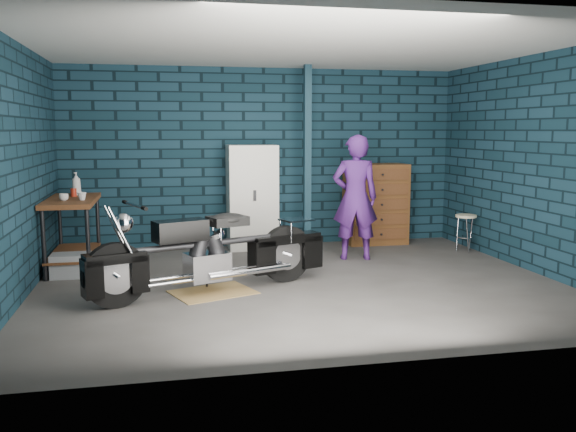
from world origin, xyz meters
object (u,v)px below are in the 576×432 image
Objects in this scene: storage_bin at (71,265)px; shop_stool at (465,233)px; person at (355,198)px; tool_chest at (376,204)px; workbench at (73,234)px; motorcycle at (212,246)px; locker at (252,197)px.

storage_bin is 5.46m from shop_stool.
shop_stool is at bearing -165.21° from person.
person is 3.75× the size of storage_bin.
tool_chest reaches higher than storage_bin.
motorcycle is at bearing -43.25° from workbench.
motorcycle is 4.33× the size of shop_stool.
tool_chest is 2.28× the size of shop_stool.
locker is at bearing 28.61° from storage_bin.
shop_stool is (1.74, 0.13, -0.58)m from person.
workbench reaches higher than shop_stool.
motorcycle is at bearing -33.70° from storage_bin.
person reaches higher than shop_stool.
locker reaches higher than motorcycle.
storage_bin is 4.61m from tool_chest.
workbench is 0.59× the size of motorcycle.
tool_chest is (4.39, 1.33, 0.48)m from storage_bin.
motorcycle is 2.56m from locker.
motorcycle reaches higher than workbench.
person reaches higher than storage_bin.
shop_stool is at bearing -40.73° from tool_chest.
tool_chest is (1.95, 0.00, -0.15)m from locker.
motorcycle is at bearing -158.48° from shop_stool.
locker is at bearing 163.20° from shop_stool.
motorcycle reaches higher than storage_bin.
workbench is 0.56m from storage_bin.
person is 1.37× the size of tool_chest.
tool_chest reaches higher than shop_stool.
motorcycle is 3.67m from tool_chest.
locker is (0.81, 2.41, 0.25)m from motorcycle.
motorcycle is (1.65, -1.55, 0.07)m from workbench.
motorcycle is at bearing -138.84° from tool_chest.
locker is at bearing 19.39° from workbench.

